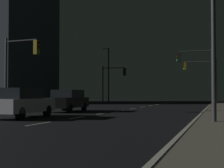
% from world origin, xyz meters
% --- Properties ---
extents(ground_plane, '(112.00, 112.00, 0.00)m').
position_xyz_m(ground_plane, '(0.00, 17.50, 0.00)').
color(ground_plane, black).
rests_on(ground_plane, ground).
extents(sidewalk_right, '(2.02, 77.00, 0.14)m').
position_xyz_m(sidewalk_right, '(7.33, 17.50, 0.07)').
color(sidewalk_right, gray).
rests_on(sidewalk_right, ground).
extents(lane_markings_center, '(0.14, 50.00, 0.01)m').
position_xyz_m(lane_markings_center, '(0.00, 21.00, 0.01)').
color(lane_markings_center, silver).
rests_on(lane_markings_center, ground).
extents(lane_edge_line, '(0.14, 53.00, 0.01)m').
position_xyz_m(lane_edge_line, '(6.07, 22.50, 0.01)').
color(lane_edge_line, silver).
rests_on(lane_edge_line, ground).
extents(car, '(1.97, 4.46, 1.57)m').
position_xyz_m(car, '(-2.75, 11.86, 0.82)').
color(car, silver).
rests_on(car, ground).
extents(car_oncoming, '(1.98, 4.46, 1.57)m').
position_xyz_m(car_oncoming, '(-3.23, 18.56, 0.82)').
color(car_oncoming, black).
rests_on(car_oncoming, ground).
extents(traffic_light_near_left, '(3.39, 0.34, 5.46)m').
position_xyz_m(traffic_light_near_left, '(5.16, 29.24, 3.95)').
color(traffic_light_near_left, '#2D3033').
rests_on(traffic_light_near_left, sidewalk_right).
extents(traffic_light_overhead_east, '(3.12, 0.51, 4.84)m').
position_xyz_m(traffic_light_overhead_east, '(-5.61, 37.11, 3.38)').
color(traffic_light_overhead_east, '#38383D').
rests_on(traffic_light_overhead_east, ground).
extents(traffic_light_far_right, '(3.99, 0.64, 5.33)m').
position_xyz_m(traffic_light_far_right, '(5.12, 38.74, 3.90)').
color(traffic_light_far_right, '#38383D').
rests_on(traffic_light_far_right, sidewalk_right).
extents(traffic_light_far_center, '(2.84, 0.45, 5.17)m').
position_xyz_m(traffic_light_far_center, '(-5.76, 16.41, 3.59)').
color(traffic_light_far_center, '#4C4C51').
rests_on(traffic_light_far_center, ground).
extents(street_lamp_across_street, '(1.35, 2.02, 6.55)m').
position_xyz_m(street_lamp_across_street, '(6.83, 10.35, 4.16)').
color(street_lamp_across_street, '#38383D').
rests_on(street_lamp_across_street, sidewalk_right).
extents(street_lamp_median, '(0.56, 1.78, 7.70)m').
position_xyz_m(street_lamp_median, '(-7.52, 40.69, 4.58)').
color(street_lamp_median, '#2D3033').
rests_on(street_lamp_median, ground).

